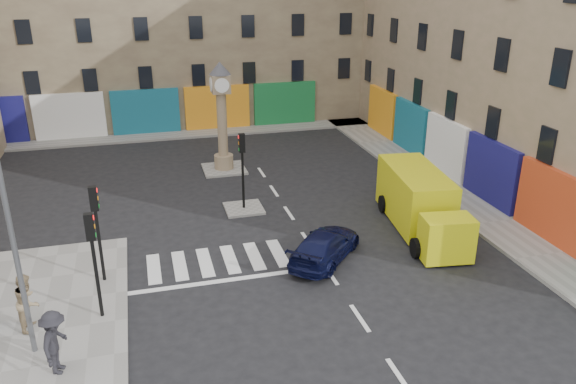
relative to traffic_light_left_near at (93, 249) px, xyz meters
name	(u,v)px	position (x,y,z in m)	size (l,w,h in m)	color
ground	(339,288)	(8.30, -0.20, -2.62)	(120.00, 120.00, 0.00)	black
sidewalk_left	(2,374)	(-2.70, -2.20, -2.55)	(7.00, 16.00, 0.15)	gray
sidewalk_right	(424,175)	(17.00, 9.80, -2.55)	(2.60, 30.00, 0.15)	gray
sidewalk_far	(177,134)	(4.30, 22.00, -2.55)	(32.00, 2.40, 0.15)	gray
island_near	(244,208)	(6.30, 7.80, -2.56)	(1.80, 1.80, 0.12)	gray
island_far	(224,169)	(6.30, 13.80, -2.56)	(2.40, 2.40, 0.12)	gray
building_right	(543,26)	(23.30, 9.80, 5.38)	(10.00, 30.00, 16.00)	#9D8167
building_far	(163,4)	(4.30, 27.80, 5.88)	(32.00, 10.00, 17.00)	gray
traffic_light_left_near	(93,249)	(0.00, 0.00, 0.00)	(0.28, 0.22, 3.70)	black
traffic_light_left_far	(96,219)	(0.00, 2.40, 0.00)	(0.28, 0.22, 3.70)	black
traffic_light_island	(242,159)	(6.30, 7.80, -0.03)	(0.28, 0.22, 3.70)	black
lamp_post	(7,209)	(-1.90, -1.40, 2.17)	(0.50, 0.25, 8.30)	#595B60
clock_pillar	(222,110)	(6.30, 13.80, 0.93)	(1.20, 1.20, 6.10)	#9D8167
navy_sedan	(325,246)	(8.47, 2.00, -2.01)	(1.72, 4.24, 1.23)	black
yellow_van	(420,202)	(13.47, 3.70, -1.37)	(3.06, 7.12, 2.51)	yellow
pedestrian_tan	(28,301)	(-2.14, -0.11, -1.51)	(0.94, 0.73, 1.93)	#927C5A
pedestrian_dark	(55,342)	(-1.06, -2.58, -1.49)	(1.27, 0.73, 1.96)	black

